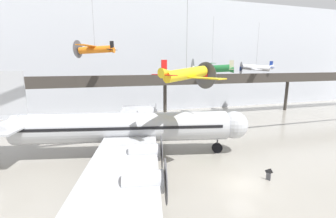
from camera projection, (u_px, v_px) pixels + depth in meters
ground_plane at (242, 184)px, 20.97m from camera, size 260.00×260.00×0.00m
hangar_back_wall at (154, 55)px, 52.50m from camera, size 140.00×3.00×25.92m
mezzanine_walkway at (166, 83)px, 43.80m from camera, size 110.00×3.20×9.03m
airliner_silver_main at (123, 128)px, 26.63m from camera, size 30.79×35.46×10.24m
suspended_plane_green_biplane at (212, 69)px, 42.96m from camera, size 8.39×9.23×11.10m
suspended_plane_orange_highwing at (95, 49)px, 32.33m from camera, size 6.13×6.96×7.90m
suspended_plane_white_twin at (256, 68)px, 49.04m from camera, size 7.30×8.34×11.18m
suspended_plane_yellow_lowwing at (186, 74)px, 22.61m from camera, size 7.03×7.97×11.31m
info_sign_pedestal at (269, 176)px, 21.57m from camera, size 0.44×0.68×1.24m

